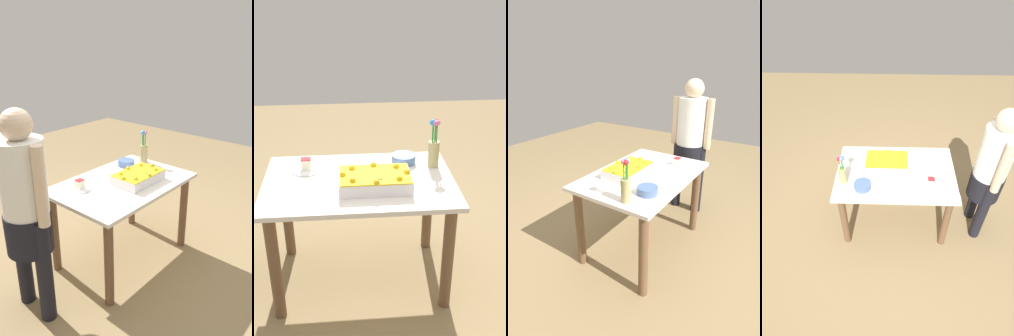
% 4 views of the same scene
% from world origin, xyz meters
% --- Properties ---
extents(ground_plane, '(8.00, 8.00, 0.00)m').
position_xyz_m(ground_plane, '(0.00, 0.00, 0.00)').
color(ground_plane, olive).
extents(dining_table, '(1.15, 0.77, 0.74)m').
position_xyz_m(dining_table, '(0.00, 0.00, 0.60)').
color(dining_table, silver).
rests_on(dining_table, ground_plane).
extents(sheet_cake, '(0.42, 0.27, 0.11)m').
position_xyz_m(sheet_cake, '(-0.09, 0.10, 0.79)').
color(sheet_cake, white).
rests_on(sheet_cake, dining_table).
extents(serving_plate_with_slice, '(0.20, 0.20, 0.08)m').
position_xyz_m(serving_plate_with_slice, '(0.33, -0.16, 0.77)').
color(serving_plate_with_slice, white).
rests_on(serving_plate_with_slice, dining_table).
extents(cake_knife, '(0.08, 0.19, 0.00)m').
position_xyz_m(cake_knife, '(0.33, 0.16, 0.75)').
color(cake_knife, silver).
rests_on(cake_knife, dining_table).
extents(flower_vase, '(0.07, 0.07, 0.32)m').
position_xyz_m(flower_vase, '(-0.49, -0.15, 0.88)').
color(flower_vase, tan).
rests_on(flower_vase, dining_table).
extents(fruit_bowl, '(0.16, 0.16, 0.06)m').
position_xyz_m(fruit_bowl, '(-0.30, -0.22, 0.77)').
color(fruit_bowl, '#4D689B').
rests_on(fruit_bowl, dining_table).
extents(person_standing, '(0.31, 0.45, 1.49)m').
position_xyz_m(person_standing, '(0.88, -0.06, 0.85)').
color(person_standing, black).
rests_on(person_standing, ground_plane).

